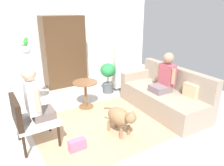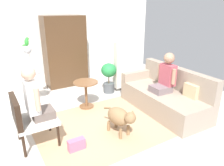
{
  "view_description": "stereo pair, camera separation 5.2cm",
  "coord_description": "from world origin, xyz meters",
  "px_view_note": "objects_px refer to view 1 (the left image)",
  "views": [
    {
      "loc": [
        -1.94,
        -3.18,
        2.2
      ],
      "look_at": [
        0.08,
        0.03,
        0.83
      ],
      "focal_mm": 33.95,
      "sensor_mm": 36.0,
      "label": 1
    },
    {
      "loc": [
        -1.89,
        -3.21,
        2.2
      ],
      "look_at": [
        0.08,
        0.03,
        0.83
      ],
      "focal_mm": 33.95,
      "sensor_mm": 36.0,
      "label": 2
    }
  ],
  "objects_px": {
    "person_on_armchair": "(35,98)",
    "dog": "(120,117)",
    "potted_plant": "(108,75)",
    "bird_cage_stand": "(30,74)",
    "column_lamp": "(117,67)",
    "couch": "(164,96)",
    "round_end_table": "(86,91)",
    "armoire_cabinet": "(64,52)",
    "armchair": "(28,118)",
    "person_on_couch": "(165,76)",
    "parrot": "(26,42)",
    "handbag": "(77,145)"
  },
  "relations": [
    {
      "from": "person_on_armchair",
      "to": "bird_cage_stand",
      "type": "distance_m",
      "value": 1.69
    },
    {
      "from": "column_lamp",
      "to": "couch",
      "type": "bearing_deg",
      "value": -81.22
    },
    {
      "from": "person_on_couch",
      "to": "person_on_armchair",
      "type": "xyz_separation_m",
      "value": [
        -2.67,
        0.2,
        0.03
      ]
    },
    {
      "from": "person_on_armchair",
      "to": "bird_cage_stand",
      "type": "bearing_deg",
      "value": 80.84
    },
    {
      "from": "bird_cage_stand",
      "to": "armoire_cabinet",
      "type": "height_order",
      "value": "armoire_cabinet"
    },
    {
      "from": "armchair",
      "to": "bird_cage_stand",
      "type": "height_order",
      "value": "bird_cage_stand"
    },
    {
      "from": "potted_plant",
      "to": "handbag",
      "type": "relative_size",
      "value": 2.88
    },
    {
      "from": "round_end_table",
      "to": "column_lamp",
      "type": "distance_m",
      "value": 1.36
    },
    {
      "from": "person_on_couch",
      "to": "round_end_table",
      "type": "bearing_deg",
      "value": 143.8
    },
    {
      "from": "handbag",
      "to": "person_on_armchair",
      "type": "bearing_deg",
      "value": 131.55
    },
    {
      "from": "couch",
      "to": "person_on_couch",
      "type": "bearing_deg",
      "value": -153.46
    },
    {
      "from": "couch",
      "to": "potted_plant",
      "type": "xyz_separation_m",
      "value": [
        -0.56,
        1.52,
        0.17
      ]
    },
    {
      "from": "armchair",
      "to": "column_lamp",
      "type": "relative_size",
      "value": 0.67
    },
    {
      "from": "parrot",
      "to": "armoire_cabinet",
      "type": "distance_m",
      "value": 1.53
    },
    {
      "from": "dog",
      "to": "armchair",
      "type": "bearing_deg",
      "value": 160.98
    },
    {
      "from": "round_end_table",
      "to": "handbag",
      "type": "xyz_separation_m",
      "value": [
        -0.8,
        -1.35,
        -0.31
      ]
    },
    {
      "from": "column_lamp",
      "to": "armoire_cabinet",
      "type": "distance_m",
      "value": 1.61
    },
    {
      "from": "parrot",
      "to": "column_lamp",
      "type": "bearing_deg",
      "value": -7.32
    },
    {
      "from": "round_end_table",
      "to": "column_lamp",
      "type": "height_order",
      "value": "column_lamp"
    },
    {
      "from": "couch",
      "to": "person_on_armchair",
      "type": "xyz_separation_m",
      "value": [
        -2.72,
        0.18,
        0.52
      ]
    },
    {
      "from": "couch",
      "to": "dog",
      "type": "relative_size",
      "value": 2.64
    },
    {
      "from": "couch",
      "to": "person_on_couch",
      "type": "height_order",
      "value": "person_on_couch"
    },
    {
      "from": "armchair",
      "to": "person_on_couch",
      "type": "relative_size",
      "value": 1.06
    },
    {
      "from": "parrot",
      "to": "column_lamp",
      "type": "xyz_separation_m",
      "value": [
        2.21,
        -0.28,
        -0.82
      ]
    },
    {
      "from": "armoire_cabinet",
      "to": "parrot",
      "type": "bearing_deg",
      "value": -142.53
    },
    {
      "from": "handbag",
      "to": "person_on_couch",
      "type": "bearing_deg",
      "value": 8.08
    },
    {
      "from": "person_on_couch",
      "to": "couch",
      "type": "bearing_deg",
      "value": 26.54
    },
    {
      "from": "potted_plant",
      "to": "couch",
      "type": "bearing_deg",
      "value": -69.93
    },
    {
      "from": "person_on_armchair",
      "to": "dog",
      "type": "relative_size",
      "value": 1.12
    },
    {
      "from": "armchair",
      "to": "bird_cage_stand",
      "type": "distance_m",
      "value": 1.73
    },
    {
      "from": "person_on_armchair",
      "to": "round_end_table",
      "type": "relative_size",
      "value": 1.45
    },
    {
      "from": "bird_cage_stand",
      "to": "dog",
      "type": "bearing_deg",
      "value": -64.33
    },
    {
      "from": "bird_cage_stand",
      "to": "column_lamp",
      "type": "height_order",
      "value": "bird_cage_stand"
    },
    {
      "from": "person_on_couch",
      "to": "potted_plant",
      "type": "bearing_deg",
      "value": 108.24
    },
    {
      "from": "armoire_cabinet",
      "to": "column_lamp",
      "type": "bearing_deg",
      "value": -47.81
    },
    {
      "from": "couch",
      "to": "column_lamp",
      "type": "bearing_deg",
      "value": 98.78
    },
    {
      "from": "potted_plant",
      "to": "bird_cage_stand",
      "type": "bearing_deg",
      "value": 170.19
    },
    {
      "from": "couch",
      "to": "parrot",
      "type": "xyz_separation_m",
      "value": [
        -2.45,
        1.85,
        1.16
      ]
    },
    {
      "from": "column_lamp",
      "to": "armoire_cabinet",
      "type": "relative_size",
      "value": 0.67
    },
    {
      "from": "person_on_couch",
      "to": "dog",
      "type": "distance_m",
      "value": 1.47
    },
    {
      "from": "parrot",
      "to": "armoire_cabinet",
      "type": "relative_size",
      "value": 0.1
    },
    {
      "from": "dog",
      "to": "armoire_cabinet",
      "type": "bearing_deg",
      "value": 87.88
    },
    {
      "from": "person_on_armchair",
      "to": "dog",
      "type": "xyz_separation_m",
      "value": [
        1.31,
        -0.5,
        -0.49
      ]
    },
    {
      "from": "dog",
      "to": "round_end_table",
      "type": "bearing_deg",
      "value": 92.07
    },
    {
      "from": "armoire_cabinet",
      "to": "bird_cage_stand",
      "type": "bearing_deg",
      "value": -142.67
    },
    {
      "from": "potted_plant",
      "to": "dog",
      "type": "bearing_deg",
      "value": -114.91
    },
    {
      "from": "potted_plant",
      "to": "column_lamp",
      "type": "xyz_separation_m",
      "value": [
        0.31,
        0.04,
        0.17
      ]
    },
    {
      "from": "armoire_cabinet",
      "to": "person_on_armchair",
      "type": "bearing_deg",
      "value": -119.21
    },
    {
      "from": "column_lamp",
      "to": "person_on_couch",
      "type": "bearing_deg",
      "value": -83.0
    },
    {
      "from": "couch",
      "to": "round_end_table",
      "type": "bearing_deg",
      "value": 145.3
    }
  ]
}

